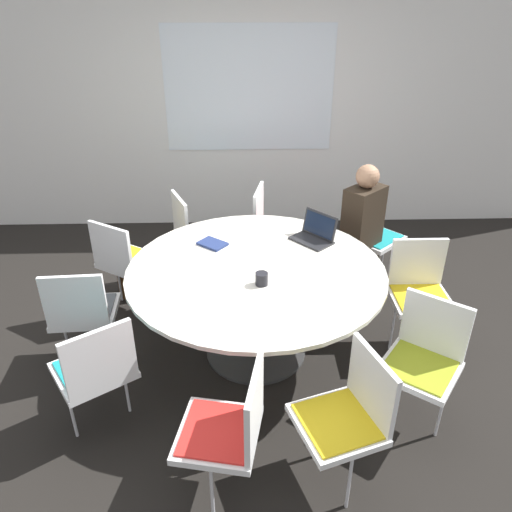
% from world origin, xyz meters
% --- Properties ---
extents(ground_plane, '(16.00, 16.00, 0.00)m').
position_xyz_m(ground_plane, '(0.00, 0.00, 0.00)').
color(ground_plane, black).
extents(wall_back, '(8.00, 0.07, 2.70)m').
position_xyz_m(wall_back, '(0.00, 2.46, 1.35)').
color(wall_back, silver).
rests_on(wall_back, ground_plane).
extents(conference_table, '(1.86, 1.86, 0.76)m').
position_xyz_m(conference_table, '(0.00, 0.00, 0.64)').
color(conference_table, '#333333').
rests_on(conference_table, ground_plane).
extents(chair_0, '(0.61, 0.61, 0.88)m').
position_xyz_m(chair_0, '(1.10, 1.08, 0.53)').
color(chair_0, white).
rests_on(chair_0, ground_plane).
extents(chair_1, '(0.50, 0.52, 0.88)m').
position_xyz_m(chair_1, '(0.19, 1.23, 0.53)').
color(chair_1, white).
rests_on(chair_1, ground_plane).
extents(chair_2, '(0.56, 0.57, 0.88)m').
position_xyz_m(chair_2, '(-0.54, 1.12, 0.53)').
color(chair_2, white).
rests_on(chair_2, ground_plane).
extents(chair_3, '(0.60, 0.59, 0.88)m').
position_xyz_m(chair_3, '(-1.09, 0.60, 0.53)').
color(chair_3, white).
rests_on(chair_3, ground_plane).
extents(chair_4, '(0.46, 0.44, 0.88)m').
position_xyz_m(chair_4, '(-1.24, -0.14, 0.53)').
color(chair_4, white).
rests_on(chair_4, ground_plane).
extents(chair_5, '(0.60, 0.60, 0.88)m').
position_xyz_m(chair_5, '(-0.99, -0.76, 0.53)').
color(chair_5, white).
rests_on(chair_5, ground_plane).
extents(chair_6, '(0.50, 0.51, 0.88)m').
position_xyz_m(chair_6, '(-0.17, -1.23, 0.53)').
color(chair_6, white).
rests_on(chair_6, ground_plane).
extents(chair_7, '(0.54, 0.55, 0.88)m').
position_xyz_m(chair_7, '(0.47, -1.15, 0.53)').
color(chair_7, white).
rests_on(chair_7, ground_plane).
extents(chair_8, '(0.60, 0.60, 0.88)m').
position_xyz_m(chair_8, '(1.03, -0.70, 0.53)').
color(chair_8, white).
rests_on(chair_8, ground_plane).
extents(chair_9, '(0.44, 0.42, 0.88)m').
position_xyz_m(chair_9, '(1.24, 0.07, 0.53)').
color(chair_9, white).
rests_on(chair_9, ground_plane).
extents(person_0, '(0.41, 0.40, 1.23)m').
position_xyz_m(person_0, '(0.98, 0.86, 0.72)').
color(person_0, '#2D2319').
rests_on(person_0, ground_plane).
extents(laptop, '(0.38, 0.38, 0.21)m').
position_xyz_m(laptop, '(0.48, 0.43, 0.81)').
color(laptop, '#232326').
rests_on(laptop, conference_table).
extents(spiral_notebook, '(0.26, 0.25, 0.02)m').
position_xyz_m(spiral_notebook, '(-0.33, 0.37, 0.77)').
color(spiral_notebook, navy).
rests_on(spiral_notebook, conference_table).
extents(coffee_cup, '(0.09, 0.09, 0.09)m').
position_xyz_m(coffee_cup, '(0.03, -0.22, 0.80)').
color(coffee_cup, black).
rests_on(coffee_cup, conference_table).
extents(handbag, '(0.36, 0.16, 0.28)m').
position_xyz_m(handbag, '(-1.04, 0.85, 0.14)').
color(handbag, '#513319').
rests_on(handbag, ground_plane).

